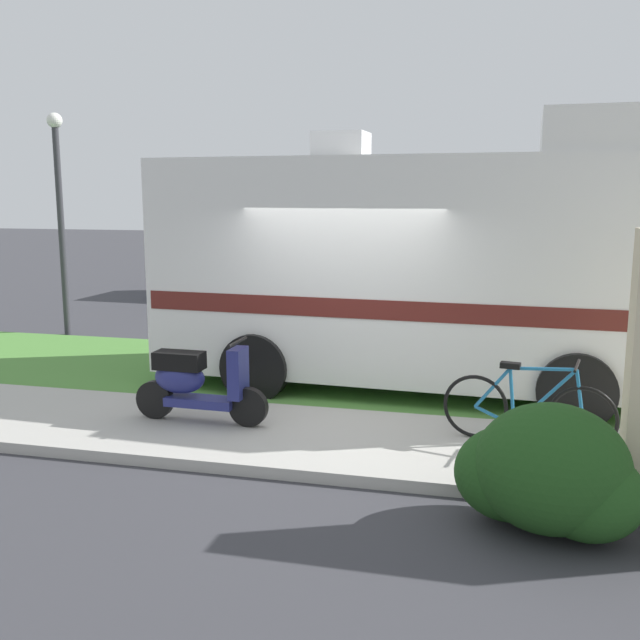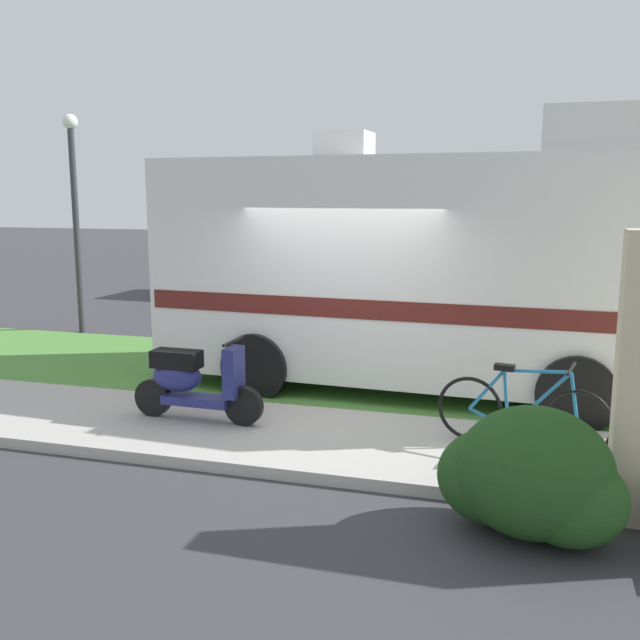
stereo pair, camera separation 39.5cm
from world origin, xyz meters
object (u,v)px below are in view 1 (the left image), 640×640
Objects in this scene: street_lamp_post at (60,202)px; motorhome_rv at (421,265)px; pickup_truck_far at (257,261)px; bicycle at (527,409)px; scooter at (195,382)px.

motorhome_rv is at bearing -18.40° from street_lamp_post.
pickup_truck_far is 1.26× the size of street_lamp_post.
pickup_truck_far is (-6.42, 10.38, 0.43)m from bicycle.
motorhome_rv reaches higher than bicycle.
pickup_truck_far is at bearing 72.08° from street_lamp_post.
motorhome_rv is 7.37m from street_lamp_post.
scooter reaches higher than bicycle.
pickup_truck_far is (-5.07, 8.12, -0.79)m from motorhome_rv.
motorhome_rv reaches higher than pickup_truck_far.
motorhome_rv reaches higher than scooter.
scooter is at bearing -44.93° from street_lamp_post.
street_lamp_post is at bearing 151.11° from bicycle.
scooter is 3.61m from bicycle.
street_lamp_post is (-8.29, 4.58, 2.01)m from bicycle.
pickup_truck_far is 6.30m from street_lamp_post.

